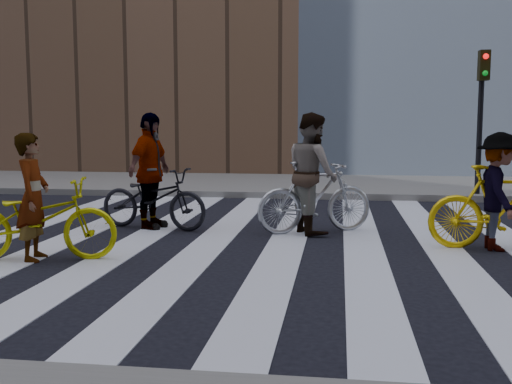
% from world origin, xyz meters
% --- Properties ---
extents(ground, '(100.00, 100.00, 0.00)m').
position_xyz_m(ground, '(0.00, 0.00, 0.00)').
color(ground, black).
rests_on(ground, ground).
extents(sidewalk_far, '(100.00, 5.00, 0.15)m').
position_xyz_m(sidewalk_far, '(0.00, 7.50, 0.07)').
color(sidewalk_far, slate).
rests_on(sidewalk_far, ground).
extents(zebra_crosswalk, '(8.25, 10.00, 0.01)m').
position_xyz_m(zebra_crosswalk, '(0.00, 0.00, 0.01)').
color(zebra_crosswalk, silver).
rests_on(zebra_crosswalk, ground).
extents(traffic_signal, '(0.22, 0.42, 3.33)m').
position_xyz_m(traffic_signal, '(4.40, 5.32, 2.28)').
color(traffic_signal, black).
rests_on(traffic_signal, ground).
extents(bike_yellow_left, '(2.10, 1.06, 1.05)m').
position_xyz_m(bike_yellow_left, '(-2.51, -1.57, 0.53)').
color(bike_yellow_left, '#CAC90B').
rests_on(bike_yellow_left, ground).
extents(bike_silver_mid, '(1.97, 1.29, 1.15)m').
position_xyz_m(bike_silver_mid, '(0.92, 0.82, 0.58)').
color(bike_silver_mid, '#B5B9BF').
rests_on(bike_silver_mid, ground).
extents(bike_yellow_right, '(1.96, 0.56, 1.18)m').
position_xyz_m(bike_yellow_right, '(3.51, -0.11, 0.59)').
color(bike_yellow_right, yellow).
rests_on(bike_yellow_right, ground).
extents(bike_dark_rear, '(2.04, 1.09, 1.02)m').
position_xyz_m(bike_dark_rear, '(-1.75, 0.84, 0.51)').
color(bike_dark_rear, black).
rests_on(bike_dark_rear, ground).
extents(rider_left, '(0.49, 0.66, 1.63)m').
position_xyz_m(rider_left, '(-2.56, -1.57, 0.81)').
color(rider_left, slate).
rests_on(rider_left, ground).
extents(rider_mid, '(1.05, 1.15, 1.92)m').
position_xyz_m(rider_mid, '(0.87, 0.82, 0.96)').
color(rider_mid, slate).
rests_on(rider_mid, ground).
extents(rider_right, '(0.61, 1.05, 1.63)m').
position_xyz_m(rider_right, '(3.46, -0.11, 0.81)').
color(rider_right, slate).
rests_on(rider_right, ground).
extents(rider_rear, '(0.71, 1.20, 1.92)m').
position_xyz_m(rider_rear, '(-1.80, 0.84, 0.96)').
color(rider_rear, slate).
rests_on(rider_rear, ground).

